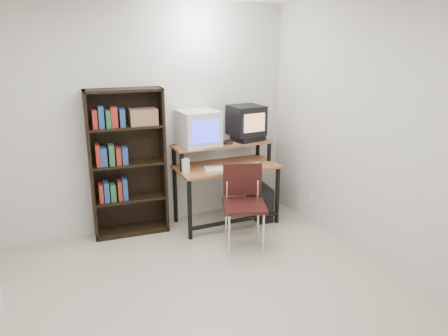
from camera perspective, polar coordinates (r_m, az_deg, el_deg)
name	(u,v)px	position (r m, az deg, el deg)	size (l,w,h in m)	color
floor	(200,316)	(3.81, -3.20, -18.73)	(4.00, 4.00, 0.01)	#BBB19B
back_wall	(128,120)	(5.09, -12.38, 6.15)	(4.00, 0.01, 2.60)	beige
front_wall	(421,310)	(1.73, 24.35, -16.58)	(4.00, 0.01, 2.60)	beige
right_wall	(394,138)	(4.38, 21.37, 3.69)	(0.01, 4.00, 2.60)	beige
computer_desk	(226,168)	(5.23, 0.20, -0.05)	(1.23, 0.65, 0.98)	#9A5932
crt_monitor	(198,128)	(5.13, -3.38, 5.20)	(0.44, 0.45, 0.42)	beige
vcr	(248,138)	(5.38, 3.15, 3.91)	(0.36, 0.26, 0.08)	black
crt_tv	(246,120)	(5.35, 2.92, 6.24)	(0.40, 0.40, 0.36)	black
cd_spindle	(228,143)	(5.20, 0.49, 3.32)	(0.12, 0.12, 0.05)	#26262B
keyboard	(225,169)	(5.04, 0.13, -0.16)	(0.47, 0.21, 0.04)	beige
mousepad	(255,165)	(5.25, 4.10, 0.34)	(0.22, 0.18, 0.01)	black
mouse	(256,164)	(5.23, 4.19, 0.49)	(0.10, 0.06, 0.03)	white
desk_speaker	(185,166)	(4.94, -5.10, 0.25)	(0.08, 0.07, 0.17)	beige
pc_tower	(260,201)	(5.54, 4.67, -4.38)	(0.20, 0.45, 0.42)	black
school_chair	(244,197)	(4.71, 2.57, -3.80)	(0.58, 0.58, 0.89)	black
bookshelf	(127,161)	(5.03, -12.53, 0.91)	(0.86, 0.37, 1.68)	black
wall_outlet	(312,199)	(5.46, 11.37, -3.98)	(0.02, 0.08, 0.12)	beige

